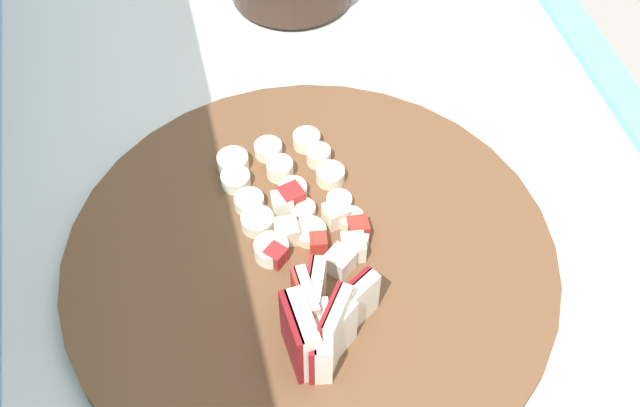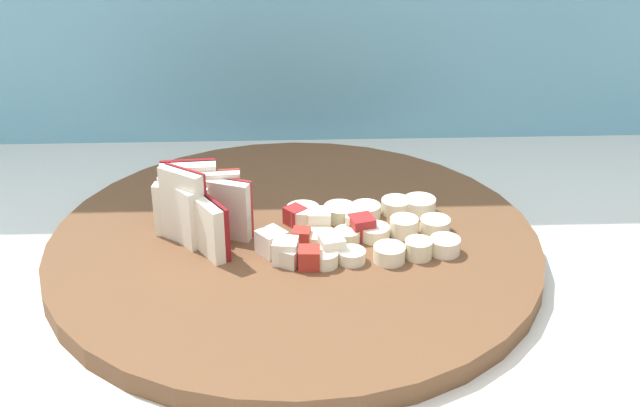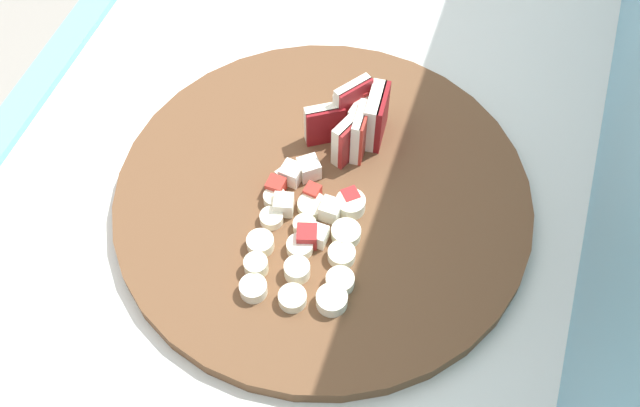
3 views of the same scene
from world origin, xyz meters
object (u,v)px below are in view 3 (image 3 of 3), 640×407
at_px(apple_wedge_fan, 358,119).
at_px(apple_dice_pile, 306,198).
at_px(banana_slice_rows, 307,250).
at_px(cutting_board, 323,199).

height_order(apple_wedge_fan, apple_dice_pile, apple_wedge_fan).
bearing_deg(banana_slice_rows, apple_dice_pile, -160.49).
relative_size(apple_wedge_fan, banana_slice_rows, 0.59).
height_order(cutting_board, apple_wedge_fan, apple_wedge_fan).
relative_size(cutting_board, apple_dice_pile, 4.08).
bearing_deg(cutting_board, apple_wedge_fan, 172.33).
relative_size(cutting_board, banana_slice_rows, 2.92).
xyz_separation_m(apple_dice_pile, banana_slice_rows, (0.06, 0.02, -0.00)).
distance_m(cutting_board, apple_wedge_fan, 0.09).
bearing_deg(apple_wedge_fan, cutting_board, -7.67).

